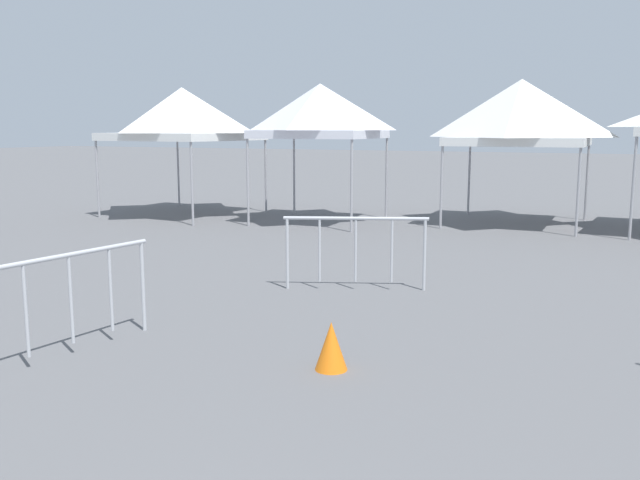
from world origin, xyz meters
TOP-DOWN VIEW (x-y plane):
  - canopy_tent_far_left at (-9.31, 14.93)m, footprint 3.54×3.54m
  - canopy_tent_behind_left at (-5.33, 15.20)m, footprint 2.94×2.94m
  - canopy_tent_left_of_center at (-0.80, 16.96)m, footprint 3.26×3.26m
  - crowd_barrier_mid_lot at (-3.11, 4.79)m, footprint 0.27×2.09m
  - crowd_barrier_by_lift at (-1.61, 8.77)m, footprint 1.96×0.86m
  - traffic_cone_lot_center at (-0.48, 5.53)m, footprint 0.32×0.32m

SIDE VIEW (x-z plane):
  - traffic_cone_lot_center at x=-0.48m, z-range 0.00..0.48m
  - crowd_barrier_mid_lot at x=-3.11m, z-range 0.22..1.29m
  - crowd_barrier_by_lift at x=-1.61m, z-range 0.22..1.29m
  - canopy_tent_left_of_center at x=-0.80m, z-range 0.96..4.47m
  - canopy_tent_far_left at x=-9.31m, z-range 1.01..4.42m
  - canopy_tent_behind_left at x=-5.33m, z-range 1.04..4.47m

